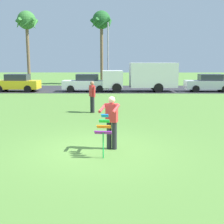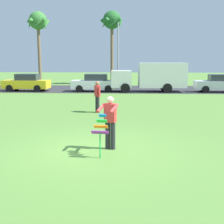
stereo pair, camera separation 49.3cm
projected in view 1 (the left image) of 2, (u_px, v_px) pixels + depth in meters
The scene contains 12 objects.
ground_plane at pixel (96, 150), 9.58m from camera, with size 120.00×120.00×0.00m, color #568438.
road_strip at pixel (109, 89), 29.58m from camera, with size 120.00×8.00×0.01m, color #2D2D33.
person_kite_flyer at pixel (112, 121), 9.51m from camera, with size 0.68×0.75×1.73m.
kite_held at pixel (104, 129), 8.78m from camera, with size 0.52×0.66×1.25m.
parked_car_yellow at pixel (17, 83), 27.15m from camera, with size 4.24×1.90×1.60m.
parked_car_white at pixel (86, 83), 27.10m from camera, with size 4.21×1.86×1.60m.
parked_truck_white_box at pixel (144, 76), 26.95m from camera, with size 6.77×2.28×2.62m.
parked_car_silver at pixel (209, 83), 27.01m from camera, with size 4.26×1.96×1.60m.
palm_tree_left_near at pixel (27, 23), 34.09m from camera, with size 2.58×2.71×8.45m.
palm_tree_right_near at pixel (102, 23), 34.42m from camera, with size 2.58×2.71×8.52m.
streetlight_pole at pixel (108, 50), 33.53m from camera, with size 0.24×1.65×7.00m.
person_walker_near at pixel (92, 96), 16.23m from camera, with size 0.37×0.51×1.73m.
Camera 1 is at (0.58, -9.22, 2.87)m, focal length 47.43 mm.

